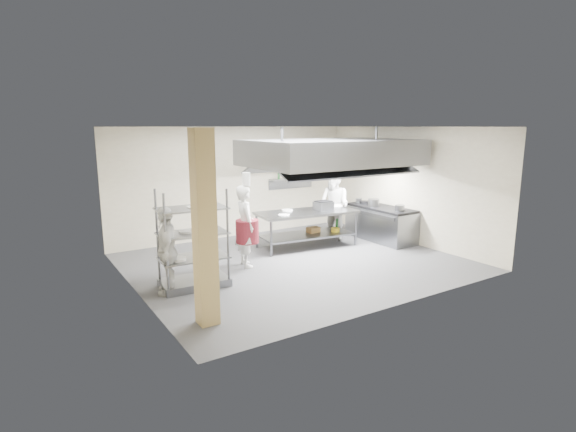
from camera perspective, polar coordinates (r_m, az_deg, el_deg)
floor at (r=10.17m, az=0.96°, el=-5.90°), size 7.00×7.00×0.00m
ceiling at (r=9.71m, az=1.02°, el=11.26°), size 7.00×7.00×0.00m
wall_back at (r=12.41m, az=-6.71°, el=4.27°), size 7.00×0.00×7.00m
wall_left at (r=8.44m, az=-19.23°, el=0.36°), size 0.00×6.00×6.00m
wall_right at (r=12.10m, az=14.97°, el=3.78°), size 0.00×6.00×6.00m
column at (r=6.84m, az=-10.56°, el=-1.68°), size 0.30×0.30×3.00m
exhaust_hood at (r=10.81m, az=5.63°, el=8.04°), size 4.00×2.50×0.60m
hood_strip_a at (r=10.31m, az=1.63°, el=6.14°), size 1.60×0.12×0.04m
hood_strip_b at (r=11.41m, az=9.18°, el=6.51°), size 1.60×0.12×0.04m
wall_shelf at (r=13.16m, az=0.69°, el=4.75°), size 1.50×0.28×0.04m
island at (r=11.39m, az=2.38°, el=-1.64°), size 2.63×1.33×0.91m
island_worktop at (r=11.30m, az=2.40°, el=0.46°), size 2.63×1.33×0.06m
island_undershelf at (r=11.43m, az=2.38°, el=-2.40°), size 2.42×1.21×0.04m
pass_rack at (r=8.62m, az=-12.01°, el=-2.82°), size 1.30×0.81×1.89m
cooking_range at (r=12.33m, az=11.68°, el=-1.03°), size 0.80×2.00×0.84m
range_top at (r=12.24m, az=11.77°, el=1.02°), size 0.78×1.96×0.06m
chef_head at (r=9.74m, az=-5.45°, el=-1.29°), size 0.53×0.71×1.79m
chef_line at (r=12.05m, az=5.88°, el=1.35°), size 0.88×1.03×1.87m
chef_plating at (r=8.43m, az=-15.11°, el=-4.25°), size 0.69×1.02×1.62m
griddle at (r=11.46m, az=4.52°, el=1.29°), size 0.46×0.37×0.21m
wicker_basket at (r=11.59m, az=3.22°, el=-1.75°), size 0.33×0.24×0.14m
stockpot at (r=12.20m, az=10.83°, el=1.66°), size 0.30×0.30×0.21m
plate_stack at (r=8.71m, az=-11.91°, el=-4.99°), size 0.28×0.28×0.05m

